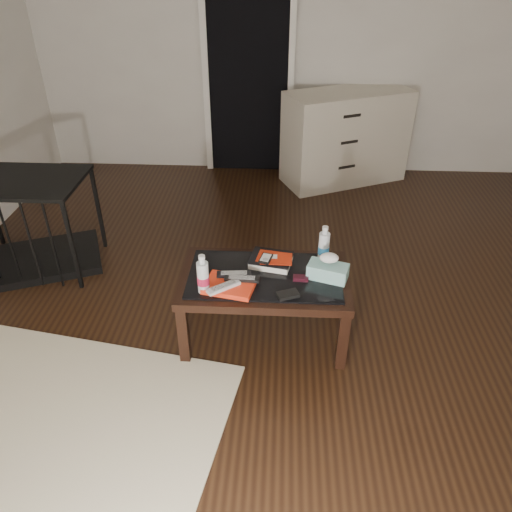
{
  "coord_description": "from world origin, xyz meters",
  "views": [
    {
      "loc": [
        -0.05,
        -2.6,
        2.17
      ],
      "look_at": [
        -0.18,
        -0.12,
        0.55
      ],
      "focal_mm": 35.0,
      "sensor_mm": 36.0,
      "label": 1
    }
  ],
  "objects_px": {
    "pet_crate": "(33,238)",
    "water_bottle_right": "(324,244)",
    "tissue_box": "(328,271)",
    "water_bottle_left": "(203,274)",
    "coffee_table": "(265,283)",
    "dresser": "(345,137)",
    "textbook": "(271,260)"
  },
  "relations": [
    {
      "from": "pet_crate",
      "to": "water_bottle_right",
      "type": "xyz_separation_m",
      "value": [
        2.12,
        -0.53,
        0.35
      ]
    },
    {
      "from": "pet_crate",
      "to": "tissue_box",
      "type": "bearing_deg",
      "value": -40.76
    },
    {
      "from": "water_bottle_left",
      "to": "water_bottle_right",
      "type": "bearing_deg",
      "value": 27.13
    },
    {
      "from": "coffee_table",
      "to": "dresser",
      "type": "xyz_separation_m",
      "value": [
        0.71,
        2.42,
        0.05
      ]
    },
    {
      "from": "pet_crate",
      "to": "textbook",
      "type": "bearing_deg",
      "value": -40.24
    },
    {
      "from": "textbook",
      "to": "tissue_box",
      "type": "relative_size",
      "value": 1.09
    },
    {
      "from": "dresser",
      "to": "textbook",
      "type": "height_order",
      "value": "dresser"
    },
    {
      "from": "coffee_table",
      "to": "textbook",
      "type": "bearing_deg",
      "value": 74.52
    },
    {
      "from": "coffee_table",
      "to": "textbook",
      "type": "distance_m",
      "value": 0.15
    },
    {
      "from": "tissue_box",
      "to": "textbook",
      "type": "bearing_deg",
      "value": 176.39
    },
    {
      "from": "tissue_box",
      "to": "coffee_table",
      "type": "bearing_deg",
      "value": -163.91
    },
    {
      "from": "coffee_table",
      "to": "pet_crate",
      "type": "height_order",
      "value": "pet_crate"
    },
    {
      "from": "water_bottle_left",
      "to": "coffee_table",
      "type": "bearing_deg",
      "value": 27.62
    },
    {
      "from": "dresser",
      "to": "tissue_box",
      "type": "height_order",
      "value": "dresser"
    },
    {
      "from": "pet_crate",
      "to": "water_bottle_left",
      "type": "distance_m",
      "value": 1.72
    },
    {
      "from": "textbook",
      "to": "water_bottle_right",
      "type": "distance_m",
      "value": 0.34
    },
    {
      "from": "water_bottle_right",
      "to": "tissue_box",
      "type": "relative_size",
      "value": 1.03
    },
    {
      "from": "dresser",
      "to": "tissue_box",
      "type": "bearing_deg",
      "value": -122.55
    },
    {
      "from": "coffee_table",
      "to": "tissue_box",
      "type": "bearing_deg",
      "value": -1.46
    },
    {
      "from": "water_bottle_left",
      "to": "water_bottle_right",
      "type": "height_order",
      "value": "same"
    },
    {
      "from": "textbook",
      "to": "pet_crate",
      "type": "bearing_deg",
      "value": 173.49
    },
    {
      "from": "coffee_table",
      "to": "dresser",
      "type": "relative_size",
      "value": 0.77
    },
    {
      "from": "water_bottle_left",
      "to": "water_bottle_right",
      "type": "xyz_separation_m",
      "value": [
        0.69,
        0.35,
        0.0
      ]
    },
    {
      "from": "coffee_table",
      "to": "tissue_box",
      "type": "distance_m",
      "value": 0.38
    },
    {
      "from": "coffee_table",
      "to": "textbook",
      "type": "xyz_separation_m",
      "value": [
        0.03,
        0.12,
        0.09
      ]
    },
    {
      "from": "water_bottle_right",
      "to": "tissue_box",
      "type": "height_order",
      "value": "water_bottle_right"
    },
    {
      "from": "textbook",
      "to": "tissue_box",
      "type": "distance_m",
      "value": 0.36
    },
    {
      "from": "pet_crate",
      "to": "water_bottle_left",
      "type": "relative_size",
      "value": 4.46
    },
    {
      "from": "dresser",
      "to": "water_bottle_left",
      "type": "bearing_deg",
      "value": -136.56
    },
    {
      "from": "textbook",
      "to": "tissue_box",
      "type": "bearing_deg",
      "value": -9.82
    },
    {
      "from": "coffee_table",
      "to": "textbook",
      "type": "relative_size",
      "value": 4.0
    },
    {
      "from": "coffee_table",
      "to": "water_bottle_right",
      "type": "relative_size",
      "value": 4.2
    }
  ]
}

